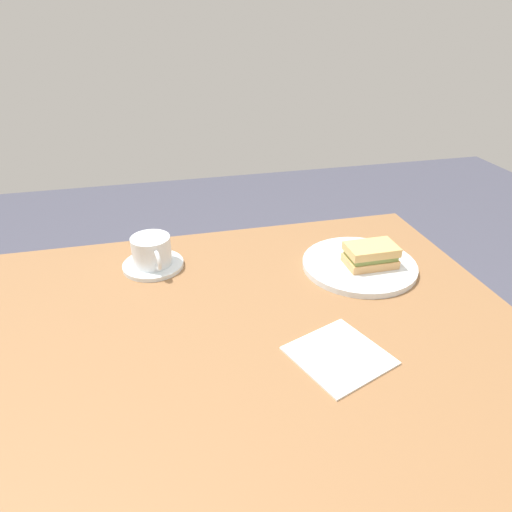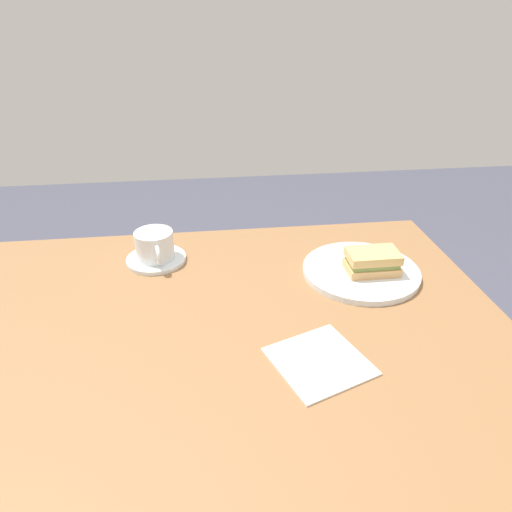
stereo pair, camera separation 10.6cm
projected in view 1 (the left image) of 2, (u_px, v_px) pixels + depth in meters
The scene contains 7 objects.
dining_table at pixel (202, 379), 0.89m from camera, with size 1.28×0.89×0.75m.
sandwich_plate at pixel (359, 265), 1.07m from camera, with size 0.26×0.26×0.01m, color white.
sandwich_front at pixel (371, 255), 1.05m from camera, with size 0.11×0.07×0.05m.
coffee_saucer at pixel (153, 265), 1.07m from camera, with size 0.14×0.14×0.01m, color white.
coffee_cup at pixel (152, 250), 1.05m from camera, with size 0.09×0.12×0.07m.
spoon at pixel (140, 249), 1.13m from camera, with size 0.05×0.10×0.01m.
napkin at pixel (339, 356), 0.80m from camera, with size 0.15×0.15×0.00m, color white.
Camera 1 is at (0.05, 0.66, 1.29)m, focal length 32.06 mm.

